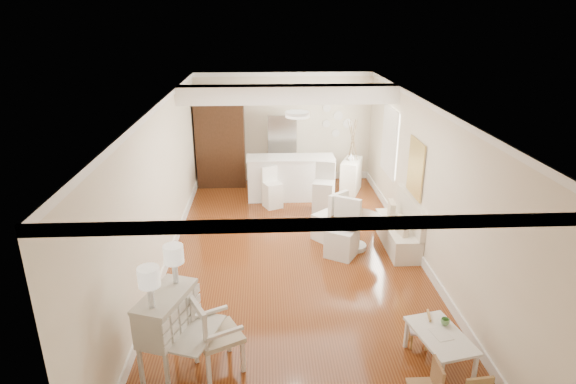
{
  "coord_description": "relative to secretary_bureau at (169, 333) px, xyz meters",
  "views": [
    {
      "loc": [
        -0.5,
        -7.64,
        4.19
      ],
      "look_at": [
        -0.1,
        0.3,
        1.21
      ],
      "focal_mm": 30.0,
      "sensor_mm": 36.0,
      "label": 1
    }
  ],
  "objects": [
    {
      "name": "room",
      "position": [
        1.74,
        3.05,
        1.43
      ],
      "size": [
        9.0,
        9.04,
        2.82
      ],
      "color": "brown",
      "rests_on": "ground"
    },
    {
      "name": "secretary_bureau",
      "position": [
        0.0,
        0.0,
        0.0
      ],
      "size": [
        1.09,
        1.1,
        1.1
      ],
      "primitive_type": "cube",
      "rotation": [
        0.0,
        0.0,
        -0.33
      ],
      "color": "beige",
      "rests_on": "ground"
    },
    {
      "name": "gustavian_armchair",
      "position": [
        0.59,
        0.02,
        -0.05
      ],
      "size": [
        0.76,
        0.76,
        0.99
      ],
      "primitive_type": "cube",
      "rotation": [
        0.0,
        0.0,
        2.03
      ],
      "color": "white",
      "rests_on": "ground"
    },
    {
      "name": "kids_table",
      "position": [
        3.34,
        -0.08,
        -0.32
      ],
      "size": [
        0.73,
        1.01,
        0.46
      ],
      "primitive_type": "cube",
      "rotation": [
        0.0,
        0.0,
        0.21
      ],
      "color": "white",
      "rests_on": "ground"
    },
    {
      "name": "kids_chair_b",
      "position": [
        3.2,
        0.31,
        -0.29
      ],
      "size": [
        0.28,
        0.28,
        0.51
      ],
      "primitive_type": "cube",
      "rotation": [
        0.0,
        0.0,
        -1.75
      ],
      "color": "#AE884F",
      "rests_on": "ground"
    },
    {
      "name": "banquette",
      "position": [
        3.69,
        3.22,
        -0.06
      ],
      "size": [
        0.52,
        1.6,
        0.98
      ],
      "primitive_type": "cube",
      "color": "silver",
      "rests_on": "ground"
    },
    {
      "name": "dining_table",
      "position": [
        2.87,
        3.14,
        -0.23
      ],
      "size": [
        0.97,
        0.97,
        0.64
      ],
      "primitive_type": "cylinder",
      "rotation": [
        0.0,
        0.0,
        0.03
      ],
      "color": "#3F2814",
      "rests_on": "ground"
    },
    {
      "name": "slip_chair_near",
      "position": [
        2.58,
        2.9,
        -0.02
      ],
      "size": [
        0.7,
        0.7,
        1.05
      ],
      "primitive_type": "cube",
      "rotation": [
        0.0,
        0.0,
        -0.54
      ],
      "color": "white",
      "rests_on": "ground"
    },
    {
      "name": "slip_chair_far",
      "position": [
        2.43,
        3.56,
        -0.03
      ],
      "size": [
        0.7,
        0.71,
        1.03
      ],
      "primitive_type": "cube",
      "rotation": [
        0.0,
        0.0,
        -2.43
      ],
      "color": "white",
      "rests_on": "ground"
    },
    {
      "name": "breakfast_counter",
      "position": [
        1.8,
        5.82,
        -0.03
      ],
      "size": [
        2.05,
        0.65,
        1.03
      ],
      "primitive_type": "cube",
      "color": "white",
      "rests_on": "ground"
    },
    {
      "name": "bar_stool_left",
      "position": [
        1.36,
        5.3,
        -0.09
      ],
      "size": [
        0.49,
        0.49,
        0.92
      ],
      "primitive_type": "cube",
      "rotation": [
        0.0,
        0.0,
        0.42
      ],
      "color": "white",
      "rests_on": "ground"
    },
    {
      "name": "bar_stool_right",
      "position": [
        2.49,
        5.02,
        0.0
      ],
      "size": [
        0.54,
        0.54,
        1.1
      ],
      "primitive_type": "cube",
      "rotation": [
        0.0,
        0.0,
        -0.29
      ],
      "color": "silver",
      "rests_on": "ground"
    },
    {
      "name": "pantry_cabinet",
      "position": [
        0.1,
        6.9,
        0.6
      ],
      "size": [
        1.2,
        0.6,
        2.3
      ],
      "primitive_type": "cube",
      "color": "#381E11",
      "rests_on": "ground"
    },
    {
      "name": "fridge",
      "position": [
        2.0,
        6.87,
        0.35
      ],
      "size": [
        0.75,
        0.65,
        1.8
      ],
      "primitive_type": "imported",
      "color": "silver",
      "rests_on": "ground"
    },
    {
      "name": "sideboard",
      "position": [
        3.31,
        6.18,
        -0.14
      ],
      "size": [
        0.67,
        0.94,
        0.82
      ],
      "primitive_type": "cube",
      "rotation": [
        0.0,
        0.0,
        -0.36
      ],
      "color": "white",
      "rests_on": "ground"
    },
    {
      "name": "pencil_cup",
      "position": [
        3.45,
        0.11,
        -0.04
      ],
      "size": [
        0.14,
        0.14,
        0.09
      ],
      "primitive_type": "imported",
      "rotation": [
        0.0,
        0.0,
        -0.34
      ],
      "color": "#6BA761",
      "rests_on": "kids_table"
    },
    {
      "name": "branch_vase",
      "position": [
        3.29,
        6.16,
        0.36
      ],
      "size": [
        0.16,
        0.16,
        0.16
      ],
      "primitive_type": "imported",
      "rotation": [
        0.0,
        0.0,
        -0.0
      ],
      "color": "white",
      "rests_on": "sideboard"
    }
  ]
}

